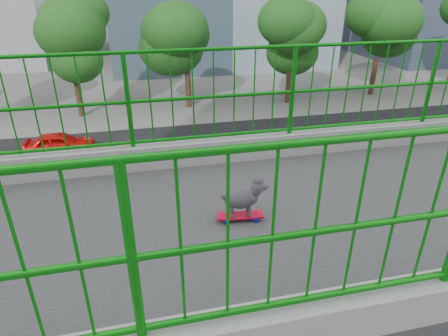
% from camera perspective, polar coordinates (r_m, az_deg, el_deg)
% --- Properties ---
extents(road, '(18.00, 90.00, 0.02)m').
position_cam_1_polar(road, '(18.42, -11.61, -3.90)').
color(road, black).
rests_on(road, ground).
extents(railing, '(3.00, 24.00, 1.42)m').
position_cam_1_polar(railing, '(3.57, -12.75, -6.80)').
color(railing, gray).
rests_on(railing, footbridge).
extents(street_trees, '(5.30, 60.40, 7.26)m').
position_cam_1_polar(street_trees, '(29.38, -11.48, 17.25)').
color(street_trees, black).
rests_on(street_trees, ground).
extents(skateboard, '(0.18, 0.46, 0.06)m').
position_cam_1_polar(skateboard, '(3.77, 2.39, -7.12)').
color(skateboard, red).
rests_on(skateboard, footbridge).
extents(poodle, '(0.22, 0.45, 0.37)m').
position_cam_1_polar(poodle, '(3.66, 2.83, -4.28)').
color(poodle, '#2E2B30').
rests_on(poodle, skateboard).
extents(car_4, '(1.54, 3.84, 1.31)m').
position_cam_1_polar(car_4, '(23.84, -23.12, 3.34)').
color(car_4, '#BF0A07').
rests_on(car_4, ground).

